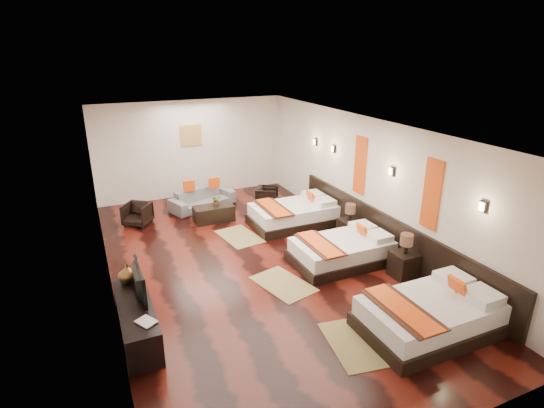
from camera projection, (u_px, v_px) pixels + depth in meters
name	position (u px, v px, depth m)	size (l,w,h in m)	color
floor	(253.00, 262.00, 8.86)	(5.50, 9.50, 0.01)	black
ceiling	(251.00, 127.00, 7.89)	(5.50, 9.50, 0.01)	white
back_wall	(192.00, 149.00, 12.44)	(5.50, 0.01, 2.80)	silver
left_wall	(102.00, 221.00, 7.32)	(0.01, 9.50, 2.80)	silver
right_wall	(368.00, 182.00, 9.43)	(0.01, 9.50, 2.80)	silver
headboard_panel	(386.00, 235.00, 9.06)	(0.08, 6.60, 0.90)	black
bed_near	(431.00, 315.00, 6.66)	(2.14, 1.35, 0.82)	black
bed_mid	(343.00, 250.00, 8.79)	(2.01, 1.26, 0.77)	black
bed_far	(294.00, 214.00, 10.68)	(2.09, 1.31, 0.80)	black
nightstand_a	(404.00, 262.00, 8.22)	(0.45, 0.45, 0.89)	black
nightstand_b	(349.00, 227.00, 9.83)	(0.44, 0.44, 0.86)	black
jute_mat_near	(355.00, 343.00, 6.43)	(0.75, 1.20, 0.01)	olive
jute_mat_mid	(283.00, 284.00, 8.05)	(0.75, 1.20, 0.01)	olive
jute_mat_far	(239.00, 236.00, 10.06)	(0.75, 1.20, 0.01)	olive
tv_console	(137.00, 320.00, 6.54)	(0.50, 1.80, 0.55)	black
tv	(134.00, 282.00, 6.55)	(0.88, 0.12, 0.51)	black
book	(140.00, 326.00, 5.93)	(0.21, 0.28, 0.03)	black
figurine	(128.00, 273.00, 7.01)	(0.31, 0.31, 0.32)	brown
sofa	(202.00, 199.00, 11.79)	(1.81, 0.71, 0.53)	slate
armchair_left	(137.00, 214.00, 10.65)	(0.60, 0.62, 0.56)	black
armchair_right	(267.00, 196.00, 11.97)	(0.57, 0.58, 0.53)	black
coffee_table	(214.00, 213.00, 10.91)	(1.00, 0.50, 0.40)	black
table_plant	(216.00, 200.00, 10.90)	(0.23, 0.20, 0.25)	#215A1E
orange_panel_a	(432.00, 194.00, 7.69)	(0.04, 0.40, 1.30)	#D86014
orange_panel_b	(360.00, 165.00, 9.57)	(0.04, 0.40, 1.30)	#D86014
sconce_near	(483.00, 206.00, 6.69)	(0.07, 0.12, 0.18)	black
sconce_mid	(392.00, 171.00, 8.57)	(0.07, 0.12, 0.18)	black
sconce_far	(333.00, 149.00, 10.46)	(0.07, 0.12, 0.18)	black
sconce_lounge	(315.00, 142.00, 11.23)	(0.07, 0.12, 0.18)	black
gold_artwork	(191.00, 135.00, 12.29)	(0.60, 0.04, 0.60)	#AD873F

